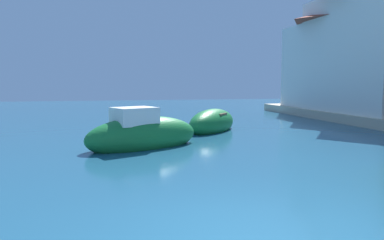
# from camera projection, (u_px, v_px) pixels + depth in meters

# --- Properties ---
(ground) EXTENTS (80.00, 80.00, 0.00)m
(ground) POSITION_uv_depth(u_px,v_px,m) (249.00, 238.00, 5.15)
(ground) COLOR #1E5170
(moored_boat_1) EXTENTS (4.33, 3.01, 1.65)m
(moored_boat_1) POSITION_uv_depth(u_px,v_px,m) (143.00, 134.00, 12.27)
(moored_boat_1) COLOR #197233
(moored_boat_1) RESTS_ON ground
(moored_boat_3) EXTENTS (3.43, 3.71, 1.27)m
(moored_boat_3) POSITION_uv_depth(u_px,v_px,m) (212.00, 123.00, 16.46)
(moored_boat_3) COLOR #197233
(moored_boat_3) RESTS_ON ground
(waterfront_building_annex) EXTENTS (5.85, 7.77, 7.51)m
(waterfront_building_annex) POSITION_uv_depth(u_px,v_px,m) (380.00, 44.00, 20.50)
(waterfront_building_annex) COLOR white
(waterfront_building_annex) RESTS_ON quay_promenade
(waterfront_building_far) EXTENTS (5.56, 8.77, 6.38)m
(waterfront_building_far) POSITION_uv_depth(u_px,v_px,m) (350.00, 57.00, 23.03)
(waterfront_building_far) COLOR white
(waterfront_building_far) RESTS_ON quay_promenade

